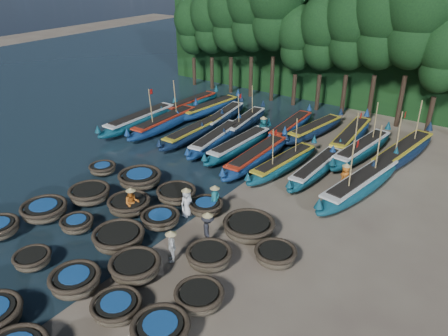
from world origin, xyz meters
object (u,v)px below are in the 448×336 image
Objects in this scene: fisherman_5 at (263,128)px; long_boat_8 at (360,184)px; long_boat_0 at (141,120)px; long_boat_13 at (291,126)px; coracle_12 at (119,238)px; coracle_16 at (129,205)px; long_boat_11 at (223,116)px; long_boat_9 at (191,104)px; fisherman_1 at (215,198)px; coracle_11 at (77,224)px; long_boat_12 at (245,122)px; long_boat_7 at (316,168)px; long_boat_10 at (210,108)px; coracle_7 at (75,281)px; coracle_15 at (90,194)px; coracle_19 at (275,255)px; coracle_22 at (176,194)px; long_boat_17 at (403,152)px; long_boat_5 at (257,156)px; fisherman_6 at (345,177)px; long_boat_4 at (239,145)px; fisherman_3 at (208,229)px; coracle_20 at (103,169)px; long_boat_14 at (315,129)px; coracle_18 at (209,256)px; fisherman_0 at (187,202)px; coracle_13 at (135,267)px; long_boat_2 at (193,133)px; long_boat_1 at (165,122)px; long_boat_6 at (284,163)px; coracle_23 at (206,206)px; coracle_9 at (161,330)px; coracle_24 at (249,227)px; coracle_14 at (199,297)px; coracle_8 at (117,307)px; coracle_10 at (44,210)px; coracle_6 at (32,259)px; coracle_21 at (140,178)px; coracle_17 at (160,219)px; fisherman_2 at (132,202)px.

long_boat_8 is at bearing -107.58° from fisherman_5.
long_boat_0 is 1.17× the size of long_boat_13.
coracle_12 reaches higher than coracle_16.
long_boat_11 reaches higher than coracle_16.
long_boat_9 is 17.17m from fisherman_1.
long_boat_12 is (-0.87, 16.71, 0.13)m from coracle_11.
long_boat_10 is (-12.31, 5.35, 0.03)m from long_boat_7.
coracle_15 is at bearing 136.45° from coracle_7.
coracle_22 is (-7.20, 1.57, -0.00)m from coracle_19.
long_boat_5 is at bearing -133.17° from long_boat_17.
fisherman_6 reaches higher than long_boat_9.
fisherman_3 reaches higher than long_boat_4.
long_boat_14 reaches higher than coracle_20.
coracle_7 reaches higher than coracle_18.
coracle_15 is 0.36× the size of long_boat_9.
long_boat_14 is 14.25m from fisherman_0.
coracle_13 is 0.32× the size of long_boat_2.
long_boat_11 is at bearing 51.94° from long_boat_1.
coracle_16 is at bearing -109.45° from long_boat_6.
long_boat_10 is at bearing 1.21° from long_boat_9.
coracle_16 reaches higher than coracle_23.
coracle_9 is 0.29× the size of long_boat_6.
long_boat_6 is at bearing -129.03° from fisherman_5.
long_boat_8 is at bearing 82.04° from coracle_9.
coracle_24 is 0.31× the size of long_boat_5.
coracle_16 is 10.11m from long_boat_6.
coracle_13 reaches higher than coracle_14.
coracle_8 is 0.76× the size of coracle_10.
coracle_12 is at bearing -162.55° from coracle_18.
long_boat_6 reaches higher than coracle_8.
fisherman_3 is (0.14, 5.58, 0.51)m from coracle_8.
long_boat_1 is 4.98m from long_boat_10.
long_boat_5 is at bearing -48.30° from long_boat_11.
long_boat_1 is at bearing 112.42° from coracle_6.
coracle_13 is 0.31× the size of long_boat_10.
long_boat_11 is (-1.25, 14.54, 0.03)m from coracle_15.
coracle_14 is 0.74× the size of coracle_16.
coracle_16 is at bearing -70.94° from long_boat_2.
coracle_21 is 5.38m from fisherman_1.
coracle_17 is (-0.43, 5.53, -0.08)m from coracle_7.
coracle_7 is at bearing -9.63° from fisherman_6.
long_boat_11 is (-6.52, 19.55, 0.03)m from coracle_7.
coracle_22 is at bearing 26.88° from fisherman_2.
fisherman_3 is (2.75, -8.82, 0.33)m from long_boat_5.
fisherman_6 is at bearing 53.08° from coracle_23.
long_boat_0 is at bearing 153.34° from coracle_24.
long_boat_9 is at bearing 84.48° from long_boat_0.
coracle_10 is at bearing -72.97° from long_boat_9.
coracle_11 is 18.08m from long_boat_13.
long_boat_2 is at bearing 141.30° from coracle_24.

